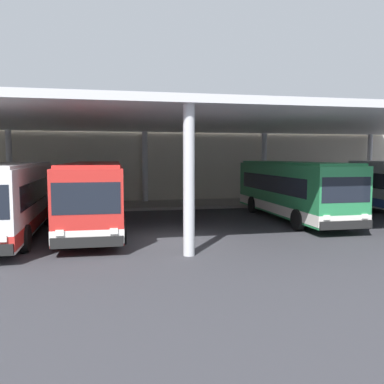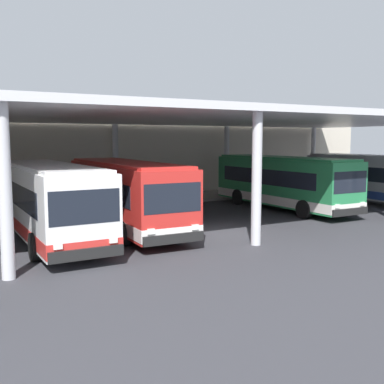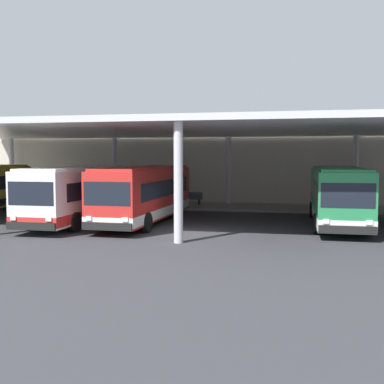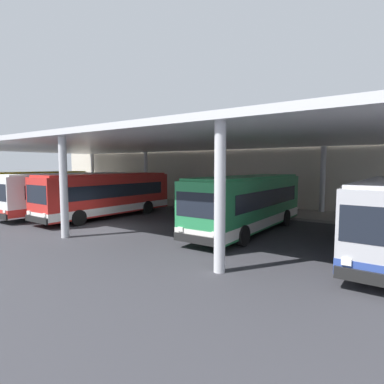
# 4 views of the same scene
# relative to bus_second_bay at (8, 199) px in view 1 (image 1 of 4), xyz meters

# --- Properties ---
(ground_plane) EXTENTS (200.00, 200.00, 0.00)m
(ground_plane) POSITION_rel_bus_second_bay_xyz_m (6.97, -2.47, -1.66)
(ground_plane) COLOR #333338
(platform_kerb) EXTENTS (42.00, 4.50, 0.18)m
(platform_kerb) POSITION_rel_bus_second_bay_xyz_m (6.97, 9.28, -1.57)
(platform_kerb) COLOR gray
(platform_kerb) RESTS_ON ground
(station_building_facade) EXTENTS (48.00, 1.60, 6.90)m
(station_building_facade) POSITION_rel_bus_second_bay_xyz_m (6.97, 12.53, 1.79)
(station_building_facade) COLOR beige
(station_building_facade) RESTS_ON ground
(canopy_shelter) EXTENTS (40.00, 17.00, 5.55)m
(canopy_shelter) POSITION_rel_bus_second_bay_xyz_m (6.97, 3.03, 3.63)
(canopy_shelter) COLOR silver
(canopy_shelter) RESTS_ON ground
(bus_second_bay) EXTENTS (2.78, 10.55, 3.17)m
(bus_second_bay) POSITION_rel_bus_second_bay_xyz_m (0.00, 0.00, 0.00)
(bus_second_bay) COLOR white
(bus_second_bay) RESTS_ON ground
(bus_middle_bay) EXTENTS (2.92, 10.59, 3.17)m
(bus_middle_bay) POSITION_rel_bus_second_bay_xyz_m (3.63, 0.65, 0.00)
(bus_middle_bay) COLOR red
(bus_middle_bay) RESTS_ON ground
(bus_far_bay) EXTENTS (2.77, 10.54, 3.17)m
(bus_far_bay) POSITION_rel_bus_second_bay_xyz_m (14.19, 1.92, 0.00)
(bus_far_bay) COLOR #28844C
(bus_far_bay) RESTS_ON ground
(bench_waiting) EXTENTS (1.80, 0.45, 0.92)m
(bench_waiting) POSITION_rel_bus_second_bay_xyz_m (4.33, 9.35, -0.99)
(bench_waiting) COLOR #4C515B
(bench_waiting) RESTS_ON platform_kerb
(trash_bin) EXTENTS (0.52, 0.52, 0.98)m
(trash_bin) POSITION_rel_bus_second_bay_xyz_m (0.86, 9.61, -0.98)
(trash_bin) COLOR #236638
(trash_bin) RESTS_ON platform_kerb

